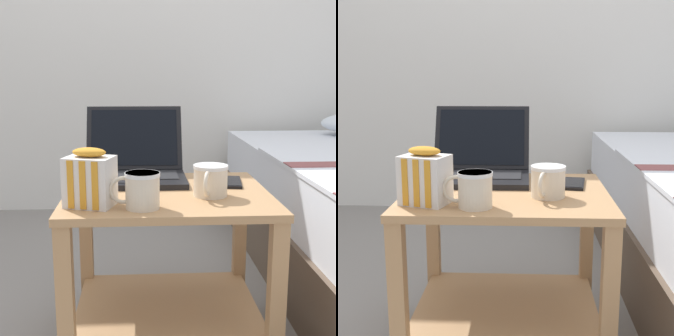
# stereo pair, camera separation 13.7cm
# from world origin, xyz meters

# --- Properties ---
(back_wall) EXTENTS (8.00, 0.05, 2.50)m
(back_wall) POSITION_xyz_m (0.00, 1.62, 1.25)
(back_wall) COLOR silver
(back_wall) RESTS_ON ground_plane
(bedside_table) EXTENTS (0.61, 0.53, 0.51)m
(bedside_table) POSITION_xyz_m (0.00, 0.00, 0.33)
(bedside_table) COLOR tan
(bedside_table) RESTS_ON ground_plane
(laptop) EXTENTS (0.34, 0.34, 0.23)m
(laptop) POSITION_xyz_m (-0.10, 0.18, 0.56)
(laptop) COLOR black
(laptop) RESTS_ON bedside_table
(mug_front_left) EXTENTS (0.14, 0.09, 0.10)m
(mug_front_left) POSITION_xyz_m (-0.08, -0.18, 0.57)
(mug_front_left) COLOR beige
(mug_front_left) RESTS_ON bedside_table
(mug_front_right) EXTENTS (0.10, 0.14, 0.09)m
(mug_front_right) POSITION_xyz_m (0.12, -0.06, 0.57)
(mug_front_right) COLOR beige
(mug_front_right) RESTS_ON bedside_table
(snack_bag) EXTENTS (0.15, 0.13, 0.16)m
(snack_bag) POSITION_xyz_m (-0.22, -0.15, 0.59)
(snack_bag) COLOR silver
(snack_bag) RESTS_ON bedside_table
(cell_phone) EXTENTS (0.10, 0.16, 0.01)m
(cell_phone) POSITION_xyz_m (0.21, 0.09, 0.52)
(cell_phone) COLOR black
(cell_phone) RESTS_ON bedside_table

